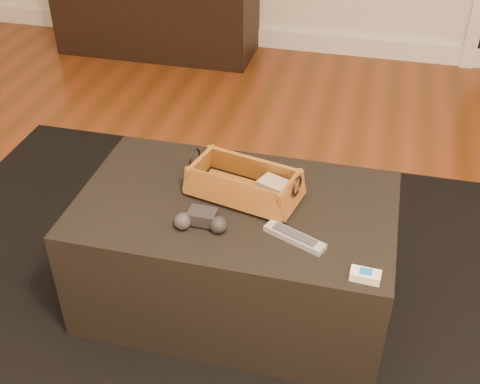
% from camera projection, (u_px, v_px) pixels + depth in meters
% --- Properties ---
extents(baseboard, '(5.00, 0.04, 0.12)m').
position_uv_depth(baseboard, '(330.00, 44.00, 3.89)').
color(baseboard, white).
rests_on(baseboard, floor).
extents(media_cabinet, '(1.24, 0.45, 0.49)m').
position_uv_depth(media_cabinet, '(157.00, 14.00, 3.82)').
color(media_cabinet, black).
rests_on(media_cabinet, floor).
extents(area_rug, '(2.60, 2.00, 0.01)m').
position_uv_depth(area_rug, '(232.00, 309.00, 2.10)').
color(area_rug, black).
rests_on(area_rug, floor).
extents(ottoman, '(1.00, 0.60, 0.42)m').
position_uv_depth(ottoman, '(236.00, 253.00, 2.01)').
color(ottoman, black).
rests_on(ottoman, area_rug).
extents(tv_remote, '(0.19, 0.06, 0.02)m').
position_uv_depth(tv_remote, '(237.00, 190.00, 1.90)').
color(tv_remote, black).
rests_on(tv_remote, wicker_basket).
extents(cloth_bundle, '(0.12, 0.10, 0.05)m').
position_uv_depth(cloth_bundle, '(275.00, 189.00, 1.88)').
color(cloth_bundle, tan).
rests_on(cloth_bundle, wicker_basket).
extents(wicker_basket, '(0.39, 0.26, 0.12)m').
position_uv_depth(wicker_basket, '(244.00, 185.00, 1.89)').
color(wicker_basket, olive).
rests_on(wicker_basket, ottoman).
extents(game_controller, '(0.16, 0.09, 0.05)m').
position_uv_depth(game_controller, '(201.00, 220.00, 1.77)').
color(game_controller, black).
rests_on(game_controller, ottoman).
extents(silver_remote, '(0.19, 0.12, 0.02)m').
position_uv_depth(silver_remote, '(295.00, 237.00, 1.73)').
color(silver_remote, '#A5A7AD').
rests_on(silver_remote, ottoman).
extents(cream_gadget, '(0.08, 0.05, 0.03)m').
position_uv_depth(cream_gadget, '(365.00, 275.00, 1.60)').
color(cream_gadget, white).
rests_on(cream_gadget, ottoman).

